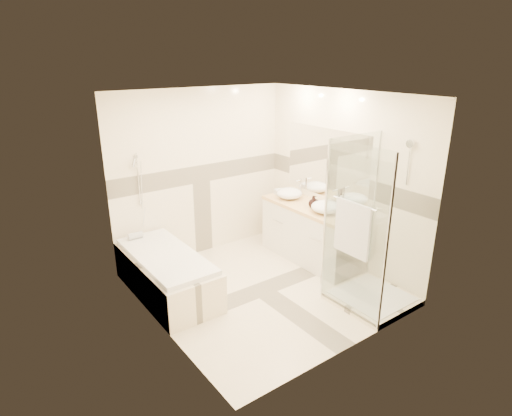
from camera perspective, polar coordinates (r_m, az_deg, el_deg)
room at (r=5.25m, az=1.13°, el=1.34°), size 2.82×3.02×2.52m
bathtub at (r=5.63m, az=-11.85°, el=-8.31°), size 0.75×1.70×0.56m
vanity at (r=6.40m, az=7.17°, el=-3.31°), size 0.58×1.62×0.85m
shower_enclosure at (r=5.40m, az=14.18°, el=-7.44°), size 0.96×0.93×2.04m
vessel_sink_near at (r=6.54m, az=4.47°, el=1.97°), size 0.39×0.39×0.16m
vessel_sink_far at (r=6.00m, az=9.29°, el=0.15°), size 0.41×0.41×0.16m
faucet_near at (r=6.65m, az=5.90°, el=2.92°), size 0.11×0.03×0.27m
faucet_far at (r=6.12m, az=10.77°, el=1.40°), size 0.13×0.03×0.31m
amenity_bottle_a at (r=6.15m, az=7.79°, el=0.81°), size 0.08×0.09×0.18m
amenity_bottle_b at (r=6.17m, az=7.63°, el=0.83°), size 0.16×0.16×0.17m
folded_towels at (r=6.70m, az=3.35°, el=2.06°), size 0.19×0.26×0.08m
rolled_towel at (r=6.04m, az=-15.79°, el=-3.56°), size 0.20×0.09×0.09m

